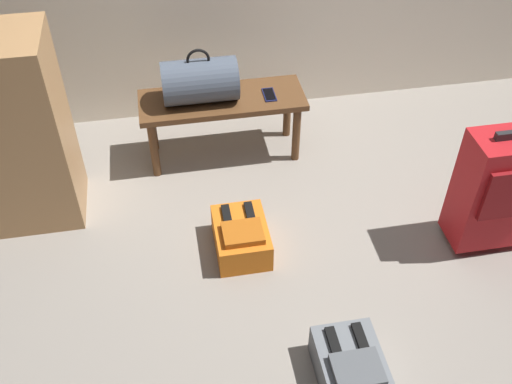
# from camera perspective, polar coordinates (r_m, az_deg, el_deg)

# --- Properties ---
(ground_plane) EXTENTS (6.60, 6.60, 0.00)m
(ground_plane) POSITION_cam_1_polar(r_m,az_deg,el_deg) (3.17, 4.33, -7.34)
(ground_plane) COLOR gray
(bench) EXTENTS (1.00, 0.36, 0.43)m
(bench) POSITION_cam_1_polar(r_m,az_deg,el_deg) (3.65, -3.26, 8.17)
(bench) COLOR brown
(bench) RESTS_ON ground
(duffel_bag_slate) EXTENTS (0.44, 0.26, 0.34)m
(duffel_bag_slate) POSITION_cam_1_polar(r_m,az_deg,el_deg) (3.53, -5.44, 10.62)
(duffel_bag_slate) COLOR #475160
(duffel_bag_slate) RESTS_ON bench
(cell_phone) EXTENTS (0.07, 0.14, 0.01)m
(cell_phone) POSITION_cam_1_polar(r_m,az_deg,el_deg) (3.62, 1.29, 9.36)
(cell_phone) COLOR #191E4C
(cell_phone) RESTS_ON bench
(suitcase_upright_red) EXTENTS (0.41, 0.26, 0.75)m
(suitcase_upright_red) POSITION_cam_1_polar(r_m,az_deg,el_deg) (3.27, 22.30, 0.28)
(suitcase_upright_red) COLOR red
(suitcase_upright_red) RESTS_ON ground
(backpack_grey) EXTENTS (0.28, 0.38, 0.21)m
(backpack_grey) POSITION_cam_1_polar(r_m,az_deg,el_deg) (2.74, 9.10, -16.43)
(backpack_grey) COLOR slate
(backpack_grey) RESTS_ON ground
(backpack_orange) EXTENTS (0.28, 0.38, 0.21)m
(backpack_orange) POSITION_cam_1_polar(r_m,az_deg,el_deg) (3.18, -1.43, -4.33)
(backpack_orange) COLOR orange
(backpack_orange) RESTS_ON ground
(side_cabinet) EXTENTS (0.56, 0.44, 1.10)m
(side_cabinet) POSITION_cam_1_polar(r_m,az_deg,el_deg) (3.37, -22.46, 5.28)
(side_cabinet) COLOR #A87A4C
(side_cabinet) RESTS_ON ground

